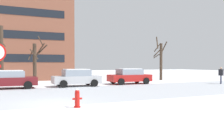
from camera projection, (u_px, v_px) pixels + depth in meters
The scene contains 11 objects.
ground_plane at pixel (52, 104), 12.47m from camera, with size 120.00×120.00×0.00m, color white.
road_surface at pixel (40, 95), 15.76m from camera, with size 80.00×9.28×0.00m.
fire_hydrant at pixel (77, 98), 11.34m from camera, with size 0.44×0.30×0.85m.
parked_car_maroon at pixel (8, 79), 19.89m from camera, with size 4.38×2.23×1.47m.
parked_car_silver at pixel (76, 78), 22.04m from camera, with size 4.22×2.18×1.53m.
parked_car_red at pixel (129, 76), 24.70m from camera, with size 4.22×2.20×1.52m.
pedestrian_crossing at pixel (221, 74), 24.79m from camera, with size 0.41×0.45×1.67m.
tree_far_mid at pixel (161, 59), 30.69m from camera, with size 1.48×1.14×5.35m.
tree_far_right at pixel (1, 54), 22.92m from camera, with size 1.34×1.77×5.49m.
tree_far_left at pixel (35, 62), 23.71m from camera, with size 1.83×2.10×4.54m.
building_far_left at pixel (16, 39), 33.02m from camera, with size 12.59×11.05×10.63m.
Camera 1 is at (-2.61, -12.52, 1.98)m, focal length 40.10 mm.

